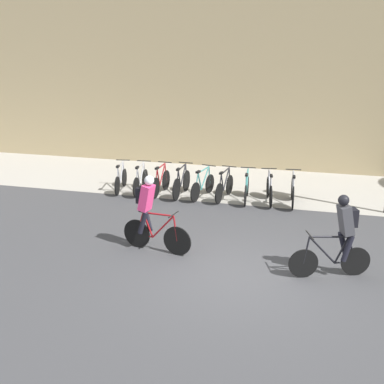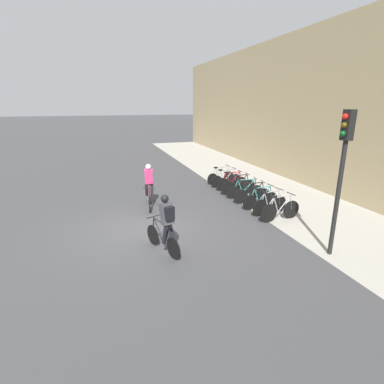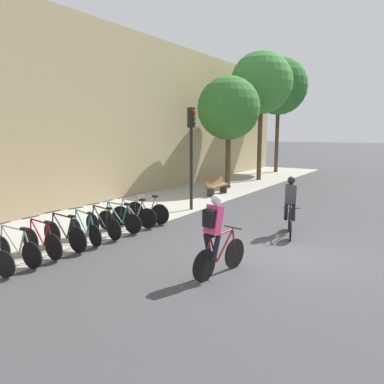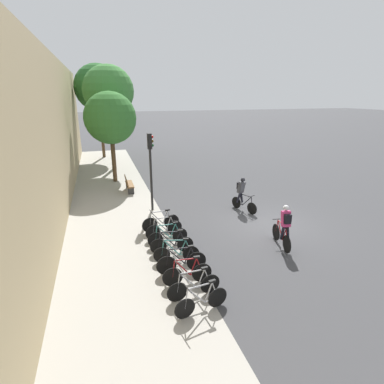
{
  "view_description": "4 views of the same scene",
  "coord_description": "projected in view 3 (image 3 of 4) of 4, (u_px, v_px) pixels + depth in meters",
  "views": [
    {
      "loc": [
        1.36,
        -8.95,
        4.55
      ],
      "look_at": [
        -1.52,
        1.93,
        1.1
      ],
      "focal_mm": 45.0,
      "sensor_mm": 36.0,
      "label": 1
    },
    {
      "loc": [
        9.46,
        -1.17,
        4.1
      ],
      "look_at": [
        0.94,
        1.56,
        1.44
      ],
      "focal_mm": 28.0,
      "sensor_mm": 36.0,
      "label": 2
    },
    {
      "loc": [
        -8.87,
        -2.9,
        3.07
      ],
      "look_at": [
        -1.25,
        1.92,
        1.6
      ],
      "focal_mm": 35.0,
      "sensor_mm": 36.0,
      "label": 3
    },
    {
      "loc": [
        -11.18,
        7.25,
        5.74
      ],
      "look_at": [
        0.68,
        3.55,
        1.68
      ],
      "focal_mm": 28.0,
      "sensor_mm": 36.0,
      "label": 4
    }
  ],
  "objects": [
    {
      "name": "ground",
      "position": [
        283.0,
        254.0,
        9.42
      ],
      "size": [
        200.0,
        200.0,
        0.0
      ],
      "primitive_type": "plane",
      "color": "#3D3D3F"
    },
    {
      "name": "kerb_strip",
      "position": [
        94.0,
        220.0,
        12.98
      ],
      "size": [
        44.0,
        4.5,
        0.01
      ],
      "primitive_type": "cube",
      "color": "#A39E93",
      "rests_on": "ground"
    },
    {
      "name": "building_facade",
      "position": [
        40.0,
        110.0,
        13.71
      ],
      "size": [
        44.0,
        0.6,
        7.65
      ],
      "primitive_type": "cube",
      "color": "tan",
      "rests_on": "ground"
    },
    {
      "name": "cyclist_pink",
      "position": [
        215.0,
        234.0,
        7.82
      ],
      "size": [
        1.71,
        0.54,
        1.78
      ],
      "color": "black",
      "rests_on": "ground"
    },
    {
      "name": "cyclist_grey",
      "position": [
        290.0,
        203.0,
        11.15
      ],
      "size": [
        1.62,
        0.68,
        1.75
      ],
      "color": "black",
      "rests_on": "ground"
    },
    {
      "name": "parked_bike_1",
      "position": [
        16.0,
        249.0,
        8.61
      ],
      "size": [
        0.46,
        1.67,
        0.95
      ],
      "color": "black",
      "rests_on": "ground"
    },
    {
      "name": "parked_bike_2",
      "position": [
        42.0,
        241.0,
        9.18
      ],
      "size": [
        0.46,
        1.6,
        0.96
      ],
      "color": "black",
      "rests_on": "ground"
    },
    {
      "name": "parked_bike_3",
      "position": [
        64.0,
        234.0,
        9.75
      ],
      "size": [
        0.46,
        1.72,
        0.97
      ],
      "color": "black",
      "rests_on": "ground"
    },
    {
      "name": "parked_bike_4",
      "position": [
        85.0,
        230.0,
        10.32
      ],
      "size": [
        0.51,
        1.62,
        0.94
      ],
      "color": "black",
      "rests_on": "ground"
    },
    {
      "name": "parked_bike_5",
      "position": [
        103.0,
        224.0,
        10.89
      ],
      "size": [
        0.46,
        1.63,
        0.95
      ],
      "color": "black",
      "rests_on": "ground"
    },
    {
      "name": "parked_bike_6",
      "position": [
        119.0,
        220.0,
        11.47
      ],
      "size": [
        0.46,
        1.64,
        0.94
      ],
      "color": "black",
      "rests_on": "ground"
    },
    {
      "name": "parked_bike_7",
      "position": [
        134.0,
        215.0,
        12.04
      ],
      "size": [
        0.48,
        1.62,
        0.96
      ],
      "color": "black",
      "rests_on": "ground"
    },
    {
      "name": "parked_bike_8",
      "position": [
        148.0,
        211.0,
        12.6
      ],
      "size": [
        0.46,
        1.68,
        0.98
      ],
      "color": "black",
      "rests_on": "ground"
    },
    {
      "name": "traffic_light_pole",
      "position": [
        192.0,
        140.0,
        14.37
      ],
      "size": [
        0.26,
        0.3,
        3.95
      ],
      "color": "black",
      "rests_on": "ground"
    },
    {
      "name": "bench",
      "position": [
        216.0,
        185.0,
        18.15
      ],
      "size": [
        1.62,
        0.44,
        0.89
      ],
      "color": "brown",
      "rests_on": "ground"
    },
    {
      "name": "street_tree_0",
      "position": [
        229.0,
        108.0,
        20.01
      ],
      "size": [
        3.37,
        3.37,
        5.97
      ],
      "color": "#4C3823",
      "rests_on": "ground"
    },
    {
      "name": "street_tree_1",
      "position": [
        261.0,
        83.0,
        22.93
      ],
      "size": [
        3.81,
        3.81,
        7.91
      ],
      "color": "#4C3823",
      "rests_on": "ground"
    },
    {
      "name": "street_tree_2",
      "position": [
        279.0,
        86.0,
        27.45
      ],
      "size": [
        4.15,
        4.15,
        8.4
      ],
      "color": "#4C3823",
      "rests_on": "ground"
    }
  ]
}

